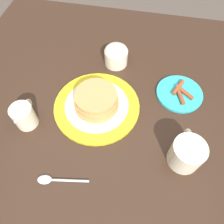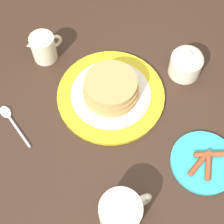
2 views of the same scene
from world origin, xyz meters
The scene contains 8 objects.
ground_plane centered at (0.00, 0.00, 0.00)m, with size 8.00×8.00×0.00m, color #51473F.
dining_table centered at (0.00, 0.00, 0.65)m, with size 1.13×1.05×0.78m.
pancake_plate centered at (-0.01, -0.04, 0.80)m, with size 0.29×0.29×0.07m.
side_plate_bacon centered at (0.10, -0.31, 0.78)m, with size 0.16×0.16×0.02m.
coffee_mug centered at (-0.14, -0.33, 0.82)m, with size 0.12×0.09×0.09m.
creamer_pitcher centered at (-0.11, 0.17, 0.82)m, with size 0.10×0.07×0.09m.
sugar_bowl centered at (0.21, -0.06, 0.82)m, with size 0.09×0.09×0.09m.
spoon centered at (-0.28, 0.03, 0.78)m, with size 0.04×0.15×0.01m.
Camera 1 is at (-0.41, -0.17, 1.40)m, focal length 35.00 mm.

